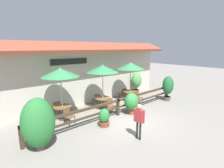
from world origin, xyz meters
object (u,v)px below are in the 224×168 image
at_px(chair_middle_streetside, 111,105).
at_px(potted_plant_broad_leaf, 104,118).
at_px(potted_plant_tall_tropical, 132,102).
at_px(dining_table_near, 63,109).
at_px(patio_umbrella_middle, 103,69).
at_px(potted_plant_corner_fern, 38,123).
at_px(chair_middle_wallside, 96,99).
at_px(dining_table_far, 130,93).
at_px(chair_far_wallside, 123,93).
at_px(patio_umbrella_far, 131,66).
at_px(chair_far_streetside, 138,97).
at_px(potted_plant_entrance_palm, 168,86).
at_px(chair_near_wallside, 56,108).
at_px(patio_umbrella_near, 60,73).
at_px(dining_table_middle, 103,100).
at_px(potted_plant_small_flowering, 136,81).
at_px(chair_near_streetside, 68,115).
at_px(pedestrian, 139,117).

bearing_deg(chair_middle_streetside, potted_plant_broad_leaf, -131.34).
bearing_deg(potted_plant_tall_tropical, dining_table_near, 148.96).
xyz_separation_m(patio_umbrella_middle, potted_plant_corner_fern, (-4.64, -1.91, -1.48)).
height_order(chair_middle_wallside, dining_table_far, chair_middle_wallside).
relative_size(chair_middle_streetside, chair_far_wallside, 1.00).
bearing_deg(dining_table_near, chair_far_wallside, 5.53).
bearing_deg(patio_umbrella_far, chair_far_streetside, -87.16).
bearing_deg(potted_plant_corner_fern, potted_plant_entrance_palm, 0.87).
distance_m(chair_near_wallside, patio_umbrella_far, 5.69).
xyz_separation_m(patio_umbrella_near, potted_plant_broad_leaf, (1.14, -2.17, -2.14)).
height_order(chair_middle_streetside, potted_plant_broad_leaf, potted_plant_broad_leaf).
height_order(dining_table_far, potted_plant_broad_leaf, potted_plant_broad_leaf).
bearing_deg(dining_table_far, dining_table_middle, 179.95).
bearing_deg(potted_plant_corner_fern, dining_table_middle, 22.34).
xyz_separation_m(dining_table_middle, potted_plant_small_flowering, (4.52, 1.11, 0.46)).
bearing_deg(chair_far_wallside, potted_plant_corner_fern, 31.81).
xyz_separation_m(patio_umbrella_near, chair_far_wallside, (5.19, 0.50, -2.11)).
relative_size(patio_umbrella_near, potted_plant_tall_tropical, 2.25).
bearing_deg(chair_middle_wallside, patio_umbrella_middle, 98.66).
distance_m(dining_table_near, potted_plant_corner_fern, 2.95).
distance_m(patio_umbrella_near, potted_plant_corner_fern, 3.26).
bearing_deg(potted_plant_broad_leaf, dining_table_far, 25.93).
bearing_deg(patio_umbrella_far, dining_table_far, 45.00).
distance_m(chair_far_wallside, potted_plant_broad_leaf, 4.86).
bearing_deg(chair_far_streetside, potted_plant_corner_fern, -168.64).
bearing_deg(dining_table_middle, chair_near_streetside, -168.56).
height_order(dining_table_far, potted_plant_corner_fern, potted_plant_corner_fern).
xyz_separation_m(patio_umbrella_near, chair_middle_streetside, (2.62, -0.98, -2.11)).
bearing_deg(chair_far_wallside, chair_middle_streetside, 41.79).
bearing_deg(chair_near_wallside, chair_far_wallside, 178.89).
height_order(dining_table_near, chair_far_wallside, chair_far_wallside).
height_order(patio_umbrella_near, potted_plant_entrance_palm, patio_umbrella_near).
relative_size(patio_umbrella_near, potted_plant_corner_fern, 1.37).
bearing_deg(dining_table_middle, chair_middle_streetside, -92.20).
bearing_deg(chair_far_wallside, chair_far_streetside, 102.69).
xyz_separation_m(chair_middle_wallside, dining_table_far, (2.48, -0.78, 0.13)).
bearing_deg(chair_middle_streetside, potted_plant_corner_fern, -156.36).
bearing_deg(pedestrian, patio_umbrella_middle, -20.44).
height_order(chair_near_wallside, potted_plant_entrance_palm, potted_plant_entrance_palm).
height_order(chair_near_wallside, chair_middle_streetside, same).
relative_size(patio_umbrella_near, dining_table_middle, 2.91).
distance_m(chair_far_streetside, potted_plant_entrance_palm, 2.42).
bearing_deg(patio_umbrella_middle, potted_plant_broad_leaf, -127.56).
bearing_deg(dining_table_near, chair_far_streetside, -10.05).
distance_m(chair_near_wallside, chair_far_streetside, 5.50).
bearing_deg(potted_plant_corner_fern, potted_plant_tall_tropical, 1.18).
xyz_separation_m(dining_table_near, dining_table_far, (5.17, -0.21, 0.00)).
xyz_separation_m(potted_plant_tall_tropical, pedestrian, (-1.90, -2.13, 0.27)).
xyz_separation_m(chair_middle_streetside, potted_plant_entrance_palm, (4.68, -0.99, 0.60)).
bearing_deg(potted_plant_corner_fern, chair_near_wallside, 55.62).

